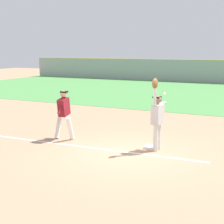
% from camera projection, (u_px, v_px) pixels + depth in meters
% --- Properties ---
extents(ground_plane, '(74.30, 74.30, 0.00)m').
position_uv_depth(ground_plane, '(128.00, 153.00, 10.89)').
color(ground_plane, tan).
extents(outfield_grass, '(44.27, 16.76, 0.01)m').
position_uv_depth(outfield_grass, '(221.00, 95.00, 24.73)').
color(outfield_grass, '#4C8C47').
rests_on(outfield_grass, ground_plane).
extents(chalk_foul_line, '(11.99, 0.63, 0.01)m').
position_uv_depth(chalk_foul_line, '(34.00, 140.00, 12.41)').
color(chalk_foul_line, white).
rests_on(chalk_foul_line, ground_plane).
extents(first_base, '(0.39, 0.39, 0.08)m').
position_uv_depth(first_base, '(151.00, 147.00, 11.42)').
color(first_base, white).
rests_on(first_base, ground_plane).
extents(fielder, '(0.31, 0.90, 2.28)m').
position_uv_depth(fielder, '(157.00, 115.00, 11.00)').
color(fielder, silver).
rests_on(fielder, ground_plane).
extents(runner, '(0.76, 0.85, 1.72)m').
position_uv_depth(runner, '(64.00, 111.00, 12.43)').
color(runner, white).
rests_on(runner, ground_plane).
extents(baseball, '(0.07, 0.07, 0.07)m').
position_uv_depth(baseball, '(165.00, 94.00, 10.90)').
color(baseball, white).
extents(parked_car_blue, '(4.54, 2.40, 1.25)m').
position_uv_depth(parked_car_blue, '(147.00, 72.00, 39.25)').
color(parked_car_blue, '#23389E').
rests_on(parked_car_blue, ground_plane).
extents(parked_car_tan, '(4.58, 2.49, 1.25)m').
position_uv_depth(parked_car_tan, '(199.00, 73.00, 36.52)').
color(parked_car_tan, tan).
rests_on(parked_car_tan, ground_plane).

